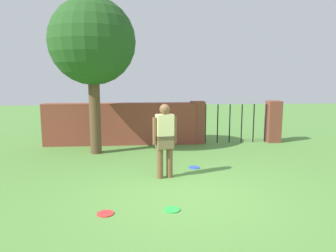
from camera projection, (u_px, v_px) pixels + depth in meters
The scene contains 8 objects.
ground_plane at pixel (184, 195), 5.87m from camera, with size 40.00×40.00×0.00m, color #568C3D.
brick_wall at pixel (120, 124), 10.26m from camera, with size 4.90×0.50×1.35m, color brown.
tree at pixel (92, 43), 8.66m from camera, with size 2.39×2.39×4.35m.
person at pixel (165, 137), 6.76m from camera, with size 0.53×0.30×1.62m.
fence_gate at pixel (236, 122), 10.55m from camera, with size 3.04×0.44×1.40m.
frisbee_blue at pixel (194, 168), 7.63m from camera, with size 0.27×0.27×0.02m, color blue.
frisbee_red at pixel (105, 214), 5.04m from camera, with size 0.27×0.27×0.02m, color red.
frisbee_green at pixel (172, 210), 5.19m from camera, with size 0.27×0.27×0.02m, color green.
Camera 1 is at (-0.73, -5.56, 2.17)m, focal length 33.59 mm.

